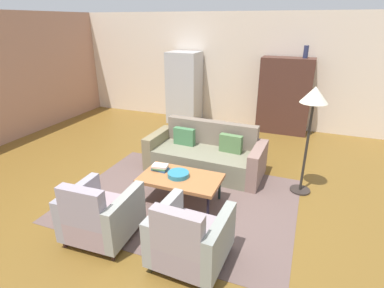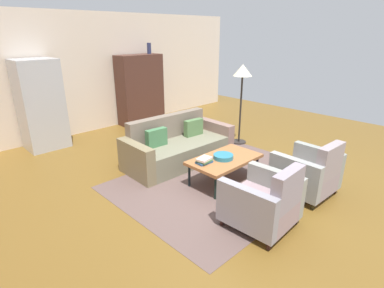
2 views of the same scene
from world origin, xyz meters
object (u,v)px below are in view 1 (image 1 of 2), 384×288
coffee_table (181,179)px  floor_lamp (313,105)px  couch (206,155)px  armchair_right (188,240)px  book_stack (160,167)px  fruit_bowl (178,174)px  vase_tall (306,52)px  refrigerator (184,88)px  cabinet (284,96)px  armchair_left (99,216)px

coffee_table → floor_lamp: bearing=30.4°
couch → armchair_right: armchair_right is taller
armchair_right → book_stack: (-0.98, 1.26, 0.13)m
fruit_bowl → book_stack: bearing=165.2°
vase_tall → refrigerator: (-2.92, -0.10, -1.01)m
cabinet → armchair_left: bearing=-108.4°
cabinet → floor_lamp: 2.96m
cabinet → armchair_right: bearing=-95.4°
coffee_table → refrigerator: refrigerator is taller
couch → cabinet: cabinet is taller
floor_lamp → book_stack: bearing=-156.6°
fruit_bowl → book_stack: book_stack is taller
couch → coffee_table: 1.19m
couch → floor_lamp: bearing=175.3°
refrigerator → floor_lamp: bearing=-40.6°
coffee_table → refrigerator: bearing=111.9°
armchair_right → vase_tall: size_ratio=3.19×
coffee_table → fruit_bowl: size_ratio=3.73×
couch → refrigerator: refrigerator is taller
coffee_table → book_stack: book_stack is taller
fruit_bowl → vase_tall: 4.36m
vase_tall → floor_lamp: vase_tall is taller
fruit_bowl → vase_tall: bearing=69.2°
book_stack → refrigerator: (-1.11, 3.64, 0.46)m
armchair_right → vase_tall: (0.82, 5.00, 1.59)m
armchair_right → floor_lamp: 2.66m
armchair_left → cabinet: size_ratio=0.49×
fruit_bowl → armchair_right: bearing=-61.5°
couch → refrigerator: (-1.50, 2.55, 0.64)m
book_stack → cabinet: bearing=68.8°
couch → vase_tall: bearing=-116.4°
armchair_left → floor_lamp: 3.34m
book_stack → couch: bearing=70.4°
coffee_table → cabinet: size_ratio=0.67×
book_stack → floor_lamp: floor_lamp is taller
cabinet → refrigerator: size_ratio=0.97×
fruit_bowl → book_stack: size_ratio=1.23×
refrigerator → armchair_right: bearing=-66.8°
coffee_table → refrigerator: (-1.50, 3.73, 0.54)m
armchair_left → armchair_right: bearing=-2.5°
armchair_left → cabinet: (1.67, 5.00, 0.56)m
couch → fruit_bowl: (-0.04, -1.19, 0.17)m
couch → book_stack: 1.17m
coffee_table → armchair_right: bearing=-62.9°
couch → vase_tall: (1.42, 2.65, 1.65)m
couch → cabinet: size_ratio=1.18×
coffee_table → cabinet: bearing=74.4°
vase_tall → fruit_bowl: bearing=-110.8°
armchair_right → refrigerator: 5.36m
book_stack → refrigerator: 3.83m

